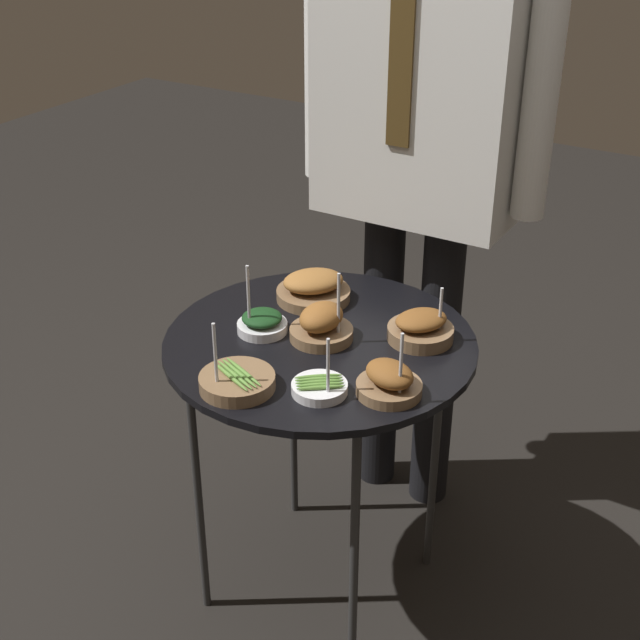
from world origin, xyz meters
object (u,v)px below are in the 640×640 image
(bowl_roast_back_left, at_px, (421,328))
(waiter_figure, at_px, (422,119))
(bowl_spinach_center, at_px, (262,323))
(bowl_asparagus_front_right, at_px, (320,387))
(bowl_asparagus_front_left, at_px, (237,381))
(bowl_roast_mid_left, at_px, (322,325))
(bowl_roast_back_right, at_px, (313,288))
(bowl_roast_mid_right, at_px, (389,381))
(serving_cart, at_px, (320,359))

(bowl_roast_back_left, relative_size, waiter_figure, 0.09)
(bowl_roast_back_left, height_order, bowl_spinach_center, bowl_spinach_center)
(bowl_asparagus_front_right, distance_m, bowl_asparagus_front_left, 0.17)
(bowl_roast_back_left, height_order, bowl_asparagus_front_left, bowl_asparagus_front_left)
(bowl_roast_mid_left, distance_m, bowl_roast_back_right, 0.19)
(bowl_roast_mid_right, bearing_deg, serving_cart, 153.36)
(bowl_spinach_center, bearing_deg, serving_cart, 15.00)
(bowl_roast_back_left, xyz_separation_m, bowl_roast_mid_right, (0.04, -0.23, 0.00))
(bowl_spinach_center, bearing_deg, bowl_roast_mid_left, 17.18)
(bowl_roast_mid_left, bearing_deg, bowl_asparagus_front_left, -100.01)
(bowl_roast_mid_left, bearing_deg, bowl_roast_back_left, 29.97)
(bowl_roast_mid_right, xyz_separation_m, bowl_asparagus_front_left, (-0.28, -0.14, -0.01))
(bowl_roast_back_left, height_order, waiter_figure, waiter_figure)
(bowl_asparagus_front_right, bearing_deg, waiter_figure, 99.02)
(waiter_figure, bearing_deg, serving_cart, -90.43)
(bowl_asparagus_front_right, relative_size, waiter_figure, 0.08)
(bowl_spinach_center, xyz_separation_m, bowl_roast_back_right, (0.02, 0.20, 0.01))
(bowl_roast_back_left, relative_size, bowl_roast_mid_left, 0.90)
(bowl_roast_mid_left, bearing_deg, waiter_figure, 89.77)
(bowl_roast_mid_left, bearing_deg, bowl_roast_back_right, 126.85)
(bowl_spinach_center, relative_size, bowl_asparagus_front_right, 1.22)
(serving_cart, xyz_separation_m, bowl_spinach_center, (-0.13, -0.04, 0.07))
(bowl_roast_back_left, xyz_separation_m, bowl_roast_mid_left, (-0.19, -0.11, 0.01))
(bowl_roast_mid_left, relative_size, waiter_figure, 0.10)
(bowl_roast_back_right, height_order, waiter_figure, waiter_figure)
(bowl_spinach_center, relative_size, bowl_roast_mid_right, 1.09)
(bowl_roast_back_right, xyz_separation_m, waiter_figure, (0.12, 0.32, 0.35))
(bowl_roast_mid_left, bearing_deg, bowl_spinach_center, -162.82)
(bowl_roast_mid_right, bearing_deg, bowl_roast_back_left, 99.55)
(bowl_roast_back_left, height_order, bowl_roast_back_right, bowl_roast_back_left)
(bowl_roast_back_right, bearing_deg, serving_cart, -54.59)
(bowl_roast_back_left, relative_size, bowl_asparagus_front_left, 0.94)
(serving_cart, relative_size, waiter_figure, 0.42)
(bowl_roast_back_left, bearing_deg, bowl_roast_mid_left, -150.03)
(serving_cart, distance_m, bowl_roast_mid_left, 0.09)
(serving_cart, height_order, bowl_roast_back_left, bowl_roast_back_left)
(bowl_asparagus_front_left, bearing_deg, bowl_roast_back_right, 99.47)
(serving_cart, height_order, bowl_asparagus_front_right, bowl_asparagus_front_right)
(bowl_roast_back_right, bearing_deg, waiter_figure, 69.72)
(bowl_asparagus_front_left, xyz_separation_m, waiter_figure, (0.05, 0.73, 0.37))
(bowl_spinach_center, xyz_separation_m, bowl_roast_mid_left, (0.13, 0.04, 0.01))
(serving_cart, bearing_deg, waiter_figure, 89.57)
(bowl_roast_mid_left, height_order, bowl_roast_mid_right, bowl_roast_mid_left)
(bowl_spinach_center, bearing_deg, bowl_roast_back_right, 84.78)
(serving_cart, height_order, bowl_roast_back_right, bowl_roast_back_right)
(bowl_roast_mid_left, relative_size, bowl_asparagus_front_left, 1.05)
(bowl_asparagus_front_right, relative_size, bowl_roast_mid_right, 0.89)
(bowl_asparagus_front_left, bearing_deg, bowl_roast_mid_right, 27.01)
(bowl_roast_back_left, relative_size, bowl_roast_mid_right, 0.96)
(bowl_spinach_center, distance_m, bowl_roast_mid_right, 0.37)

